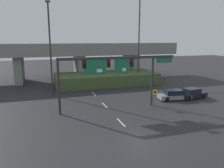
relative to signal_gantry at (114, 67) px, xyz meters
The scene contains 10 objects.
ground_plane 10.53m from the signal_gantry, 94.67° to the right, with size 160.00×160.00×0.00m, color #262628.
lane_markings 7.23m from the signal_gantry, 98.57° to the left, with size 0.14×21.23×0.01m.
signal_gantry is the anchor object (origin of this frame).
speed_limit_sign 6.31m from the signal_gantry, 10.95° to the right, with size 0.60×0.11×2.37m.
highway_light_pole_near 11.56m from the signal_gantry, 127.93° to the left, with size 0.70×0.36×13.87m.
highway_light_pole_far 17.37m from the signal_gantry, 55.82° to the left, with size 0.70×0.36×16.43m.
overpass_bridge 21.85m from the signal_gantry, 91.95° to the left, with size 42.12×8.81×7.72m.
grass_embankment 15.81m from the signal_gantry, 77.48° to the left, with size 19.21×7.63×2.11m.
parked_sedan_near_right 10.64m from the signal_gantry, ahead, with size 4.76×2.43×1.44m.
parked_sedan_mid_right 13.35m from the signal_gantry, ahead, with size 4.49×2.40×1.50m.
Camera 1 is at (-7.45, -15.59, 8.60)m, focal length 35.00 mm.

